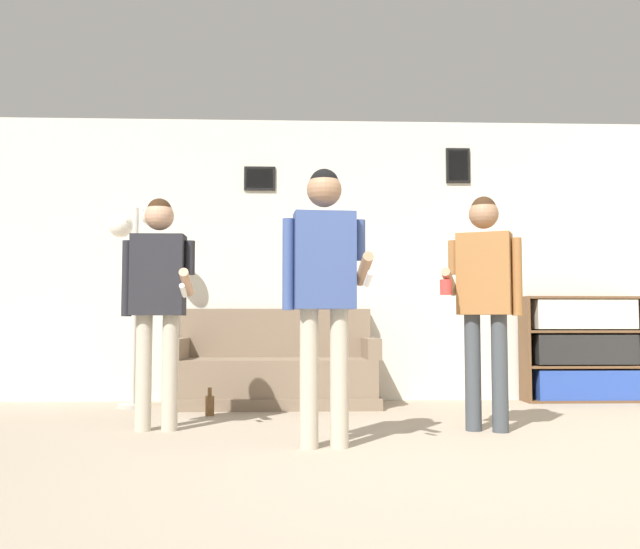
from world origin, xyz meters
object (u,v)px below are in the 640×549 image
(couch, at_px, (275,373))
(person_watcher_holding_cup, at_px, (485,287))
(floor_lamp, at_px, (136,245))
(bottle_on_floor, at_px, (210,405))
(person_player_foreground_left, at_px, (158,288))
(bookshelf, at_px, (583,349))
(person_player_foreground_center, at_px, (324,275))

(couch, distance_m, person_watcher_holding_cup, 2.27)
(floor_lamp, distance_m, bottle_on_floor, 1.63)
(person_player_foreground_left, xyz_separation_m, person_watcher_holding_cup, (2.24, -0.12, 0.01))
(bookshelf, relative_size, floor_lamp, 0.64)
(couch, xyz_separation_m, floor_lamp, (-1.23, -0.10, 1.14))
(bookshelf, distance_m, floor_lamp, 4.23)
(couch, bearing_deg, bookshelf, 3.93)
(person_player_foreground_center, bearing_deg, couch, 98.80)
(bookshelf, distance_m, person_player_foreground_center, 3.53)
(couch, bearing_deg, floor_lamp, -175.29)
(person_player_foreground_center, relative_size, person_watcher_holding_cup, 1.03)
(floor_lamp, bearing_deg, bookshelf, 4.16)
(couch, distance_m, bookshelf, 2.90)
(floor_lamp, height_order, person_watcher_holding_cup, floor_lamp)
(bookshelf, height_order, person_player_foreground_left, person_player_foreground_left)
(person_player_foreground_left, xyz_separation_m, bottle_on_floor, (0.27, 0.79, -0.89))
(bookshelf, relative_size, person_watcher_holding_cup, 0.71)
(bookshelf, xyz_separation_m, bottle_on_floor, (-3.39, -0.88, -0.40))
(bookshelf, bearing_deg, floor_lamp, -175.84)
(person_player_foreground_center, bearing_deg, bottle_on_floor, 119.09)
(couch, bearing_deg, bottle_on_floor, -126.54)
(floor_lamp, xyz_separation_m, person_watcher_holding_cup, (2.70, -1.49, -0.45))
(floor_lamp, bearing_deg, bottle_on_floor, -38.59)
(bottle_on_floor, bearing_deg, person_player_foreground_left, -108.93)
(bookshelf, bearing_deg, person_watcher_holding_cup, -128.41)
(floor_lamp, distance_m, person_player_foreground_left, 1.51)
(couch, bearing_deg, person_player_foreground_left, -117.76)
(person_player_foreground_left, distance_m, person_player_foreground_center, 1.33)
(person_watcher_holding_cup, bearing_deg, bottle_on_floor, 155.15)
(couch, relative_size, person_player_foreground_left, 1.14)
(couch, xyz_separation_m, person_player_foreground_center, (0.34, -2.19, 0.73))
(bottle_on_floor, bearing_deg, couch, 53.46)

